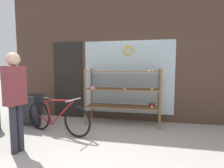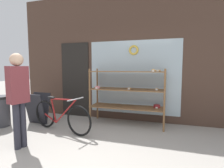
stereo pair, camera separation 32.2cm
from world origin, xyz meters
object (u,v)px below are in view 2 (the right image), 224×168
pedestrian (18,93)px  trash_bin (0,110)px  display_case (128,91)px  bicycle (61,116)px  sandwich_board (37,108)px

pedestrian → trash_bin: 1.68m
display_case → trash_bin: bearing=-160.9°
display_case → bicycle: display_case is taller
sandwich_board → bicycle: bearing=-15.1°
bicycle → pedestrian: bearing=-90.4°
sandwich_board → pedestrian: size_ratio=0.46×
bicycle → pedestrian: pedestrian is taller
pedestrian → display_case: bearing=-25.4°
pedestrian → trash_bin: size_ratio=2.27×
sandwich_board → trash_bin: 0.85m
display_case → sandwich_board: bearing=-165.0°
pedestrian → trash_bin: (-1.38, 0.77, -0.58)m
display_case → sandwich_board: size_ratio=2.37×
display_case → trash_bin: (-2.92, -1.01, -0.45)m
display_case → pedestrian: (-1.54, -1.78, 0.13)m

